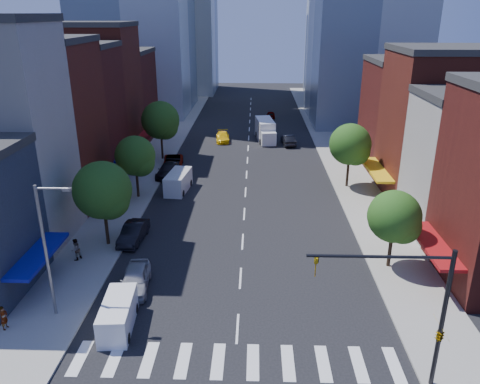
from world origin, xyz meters
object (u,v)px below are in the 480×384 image
object	(u,v)px
parked_car_second	(133,233)
parked_car_rear	(168,170)
taxi	(223,137)
pedestrian_near	(4,318)
traffic_car_far	(271,115)
pedestrian_far	(76,249)
box_truck	(265,131)
parked_car_third	(173,162)
cargo_van_far	(178,182)
parked_car_front	(135,279)
traffic_car_oncoming	(288,140)
cargo_van_near	(118,316)

from	to	relation	value
parked_car_second	parked_car_rear	world-z (taller)	parked_car_second
taxi	pedestrian_near	distance (m)	47.64
traffic_car_far	pedestrian_far	size ratio (longest dim) A/B	2.13
parked_car_second	box_truck	xyz separation A→B (m)	(12.09, 34.91, 0.70)
pedestrian_near	pedestrian_far	bearing A→B (deg)	-2.37
parked_car_third	cargo_van_far	distance (m)	8.73
taxi	parked_car_rear	bearing A→B (deg)	-112.49
pedestrian_near	traffic_car_far	bearing A→B (deg)	-10.11
parked_car_front	parked_car_rear	size ratio (longest dim) A/B	0.89
traffic_car_oncoming	cargo_van_near	bearing A→B (deg)	66.26
cargo_van_far	traffic_car_far	bearing A→B (deg)	79.94
parked_car_second	parked_car_third	size ratio (longest dim) A/B	0.89
parked_car_rear	taxi	bearing A→B (deg)	77.06
parked_car_third	traffic_car_far	xyz separation A→B (m)	(13.41, 30.33, -0.09)
parked_car_front	pedestrian_far	world-z (taller)	pedestrian_far
cargo_van_near	traffic_car_far	xyz separation A→B (m)	(11.40, 63.15, -0.29)
parked_car_third	cargo_van_near	xyz separation A→B (m)	(2.01, -32.82, 0.20)
parked_car_second	traffic_car_far	distance (m)	52.79
parked_car_front	cargo_van_near	size ratio (longest dim) A/B	1.04
parked_car_third	cargo_van_far	world-z (taller)	cargo_van_far
parked_car_front	pedestrian_far	xyz separation A→B (m)	(-5.70, 3.82, 0.23)
cargo_van_far	box_truck	size ratio (longest dim) A/B	0.65
cargo_van_near	taxi	size ratio (longest dim) A/B	0.95
cargo_van_near	cargo_van_far	xyz separation A→B (m)	(-0.02, 24.32, 0.12)
taxi	box_truck	distance (m)	6.70
taxi	traffic_car_far	distance (m)	18.85
parked_car_front	traffic_car_far	bearing A→B (deg)	73.47
parked_car_third	pedestrian_far	size ratio (longest dim) A/B	2.96
cargo_van_near	cargo_van_far	size ratio (longest dim) A/B	0.88
parked_car_front	parked_car_third	xyz separation A→B (m)	(-2.00, 28.25, -0.08)
parked_car_rear	parked_car_third	bearing A→B (deg)	95.33
cargo_van_near	traffic_car_far	world-z (taller)	cargo_van_near
parked_car_second	taxi	bearing A→B (deg)	84.49
parked_car_third	traffic_car_oncoming	xyz separation A→B (m)	(15.48, 11.52, 0.03)
traffic_car_far	pedestrian_near	size ratio (longest dim) A/B	2.36
parked_car_second	cargo_van_near	size ratio (longest dim) A/B	1.03
parked_car_rear	taxi	size ratio (longest dim) A/B	1.11
pedestrian_far	cargo_van_near	bearing A→B (deg)	60.36
parked_car_front	box_truck	distance (m)	43.63
parked_car_front	parked_car_second	xyz separation A→B (m)	(-2.00, 7.53, -0.03)
parked_car_rear	cargo_van_near	bearing A→B (deg)	-80.76
cargo_van_far	taxi	bearing A→B (deg)	87.11
cargo_van_near	pedestrian_near	xyz separation A→B (m)	(-7.01, -0.43, 0.02)
parked_car_third	traffic_car_oncoming	world-z (taller)	traffic_car_oncoming
pedestrian_near	pedestrian_far	xyz separation A→B (m)	(1.30, 8.81, 0.09)
taxi	box_truck	bearing A→B (deg)	4.16
cargo_van_near	box_truck	xyz separation A→B (m)	(10.08, 47.00, 0.54)
cargo_van_near	pedestrian_near	distance (m)	7.02
cargo_van_far	traffic_car_far	distance (m)	40.47
parked_car_second	traffic_car_far	size ratio (longest dim) A/B	1.24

